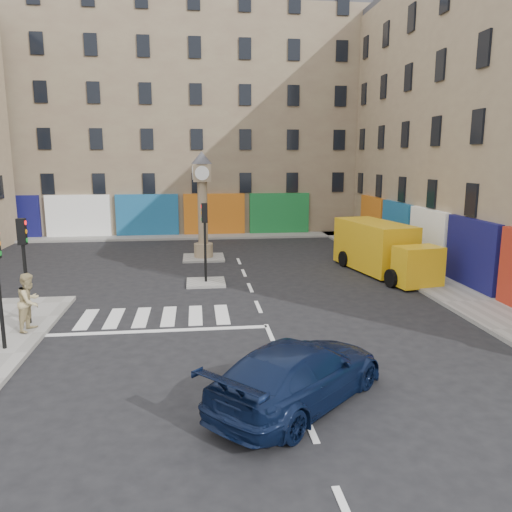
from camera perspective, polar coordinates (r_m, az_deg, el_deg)
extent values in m
plane|color=black|center=(16.31, 2.05, -9.92)|extent=(120.00, 120.00, 0.00)
cube|color=gray|center=(27.98, 16.63, -1.25)|extent=(2.60, 30.00, 0.15)
cube|color=gray|center=(37.71, -9.27, 2.19)|extent=(32.00, 2.40, 0.15)
cube|color=gray|center=(23.75, -5.74, -3.04)|extent=(1.80, 1.80, 0.12)
cube|color=gray|center=(29.60, -6.00, -0.20)|extent=(2.40, 2.40, 0.12)
cube|color=#827356|center=(43.14, -9.32, 14.53)|extent=(32.00, 10.00, 17.00)
cylinder|color=black|center=(16.89, -27.19, -4.91)|extent=(0.12, 0.12, 2.80)
cylinder|color=black|center=(19.08, -24.75, -2.95)|extent=(0.12, 0.12, 2.80)
cube|color=black|center=(18.75, -25.21, 2.54)|extent=(0.28, 0.22, 0.90)
cylinder|color=black|center=(23.44, -5.81, 0.42)|extent=(0.12, 0.12, 2.80)
cube|color=black|center=(23.17, -5.90, 4.92)|extent=(0.28, 0.22, 0.90)
cylinder|color=#948061|center=(29.52, -6.02, 0.67)|extent=(1.10, 1.10, 0.80)
cylinder|color=#948061|center=(29.20, -6.11, 4.92)|extent=(0.56, 0.56, 3.60)
cube|color=#948061|center=(29.04, -6.20, 9.44)|extent=(1.00, 1.00, 1.00)
cylinder|color=white|center=(28.52, -6.19, 9.41)|extent=(0.80, 0.06, 0.80)
cone|color=#333338|center=(29.03, -6.24, 11.11)|extent=(1.20, 1.20, 0.70)
imported|color=black|center=(12.37, 4.93, -13.18)|extent=(5.38, 5.27, 1.55)
cube|color=gold|center=(26.95, 13.35, 1.19)|extent=(3.04, 5.44, 2.46)
cube|color=gold|center=(23.84, 18.01, -1.12)|extent=(2.23, 1.63, 1.82)
cube|color=black|center=(23.72, 18.15, -0.14)|extent=(1.96, 1.28, 0.75)
cylinder|color=black|center=(23.73, 15.22, -2.48)|extent=(0.42, 0.89, 0.86)
cylinder|color=black|center=(24.93, 19.38, -2.08)|extent=(0.42, 0.89, 0.86)
cylinder|color=black|center=(27.70, 10.01, -0.33)|extent=(0.42, 0.89, 0.86)
cylinder|color=black|center=(28.73, 13.81, -0.07)|extent=(0.42, 0.89, 0.86)
imported|color=tan|center=(18.39, -24.47, -4.78)|extent=(0.94, 1.10, 1.97)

